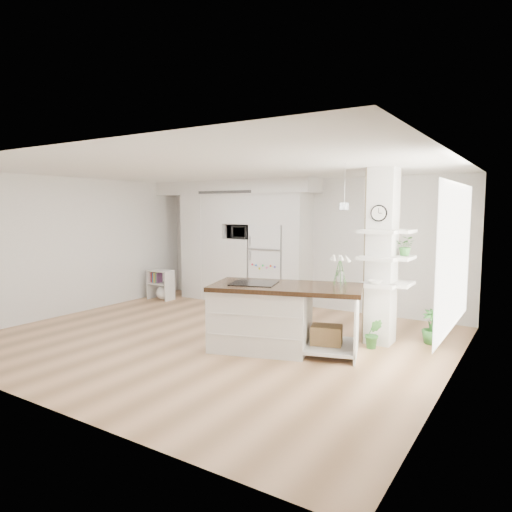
{
  "coord_description": "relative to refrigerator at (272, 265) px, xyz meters",
  "views": [
    {
      "loc": [
        4.38,
        -5.71,
        2.09
      ],
      "look_at": [
        0.2,
        0.9,
        1.27
      ],
      "focal_mm": 32.0,
      "sensor_mm": 36.0,
      "label": 1
    }
  ],
  "objects": [
    {
      "name": "window",
      "position": [
        4.0,
        -2.38,
        0.62
      ],
      "size": [
        0.0,
        2.4,
        2.4
      ],
      "primitive_type": "plane",
      "rotation": [
        1.57,
        0.0,
        -1.57
      ],
      "color": "white",
      "rests_on": "room"
    },
    {
      "name": "refrigerator",
      "position": [
        0.0,
        0.0,
        0.0
      ],
      "size": [
        0.78,
        0.69,
        1.75
      ],
      "color": "white",
      "rests_on": "floor"
    },
    {
      "name": "cabinet_wall",
      "position": [
        -0.92,
        -0.01,
        0.63
      ],
      "size": [
        4.0,
        0.71,
        2.7
      ],
      "color": "silver",
      "rests_on": "floor"
    },
    {
      "name": "kitchen_island",
      "position": [
        1.53,
        -2.68,
        -0.37
      ],
      "size": [
        2.38,
        1.63,
        1.55
      ],
      "rotation": [
        0.0,
        0.0,
        0.3
      ],
      "color": "silver",
      "rests_on": "floor"
    },
    {
      "name": "bookshelf",
      "position": [
        -2.45,
        -0.82,
        -0.58
      ],
      "size": [
        0.58,
        0.34,
        0.68
      ],
      "rotation": [
        0.0,
        0.0,
        0.02
      ],
      "color": "silver",
      "rests_on": "floor"
    },
    {
      "name": "microwave",
      "position": [
        -0.75,
        -0.06,
        0.69
      ],
      "size": [
        0.54,
        0.37,
        0.3
      ],
      "primitive_type": "imported",
      "color": "#2D2D2D",
      "rests_on": "cabinet_wall"
    },
    {
      "name": "room",
      "position": [
        0.53,
        -2.68,
        0.98
      ],
      "size": [
        7.04,
        6.04,
        2.72
      ],
      "color": "white",
      "rests_on": "ground"
    },
    {
      "name": "shelf_plant",
      "position": [
        3.15,
        -1.38,
        0.65
      ],
      "size": [
        0.27,
        0.23,
        0.3
      ],
      "primitive_type": "imported",
      "color": "#2E6C2B",
      "rests_on": "column"
    },
    {
      "name": "column",
      "position": [
        2.9,
        -1.55,
        0.48
      ],
      "size": [
        0.69,
        0.9,
        2.7
      ],
      "color": "silver",
      "rests_on": "floor"
    },
    {
      "name": "floor_plant_a",
      "position": [
        2.84,
        -1.84,
        -0.65
      ],
      "size": [
        0.31,
        0.28,
        0.46
      ],
      "primitive_type": "imported",
      "rotation": [
        0.0,
        0.0,
        0.4
      ],
      "color": "#2E6C2B",
      "rests_on": "floor"
    },
    {
      "name": "floor",
      "position": [
        0.53,
        -2.68,
        -0.88
      ],
      "size": [
        7.0,
        6.0,
        0.01
      ],
      "primitive_type": "cube",
      "color": "tan",
      "rests_on": "ground"
    },
    {
      "name": "pendant_light",
      "position": [
        2.23,
        -2.53,
        1.24
      ],
      "size": [
        0.12,
        0.12,
        0.1
      ],
      "primitive_type": "cylinder",
      "color": "white",
      "rests_on": "room"
    },
    {
      "name": "decor_bowl",
      "position": [
        2.82,
        -1.78,
        0.13
      ],
      "size": [
        0.22,
        0.22,
        0.05
      ],
      "primitive_type": "imported",
      "color": "white",
      "rests_on": "column"
    },
    {
      "name": "floor_plant_b",
      "position": [
        3.52,
        -1.11,
        -0.61
      ],
      "size": [
        0.39,
        0.39,
        0.53
      ],
      "primitive_type": "imported",
      "rotation": [
        0.0,
        0.0,
        0.4
      ],
      "color": "#2E6C2B",
      "rests_on": "floor"
    }
  ]
}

